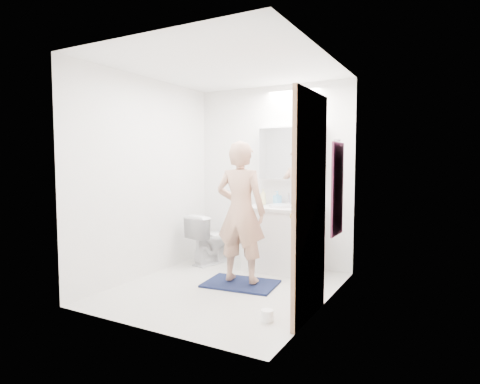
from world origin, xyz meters
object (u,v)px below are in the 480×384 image
Objects in this scene: toothbrush_cup at (307,203)px; soap_bottle_a at (263,197)px; person at (241,212)px; soap_bottle_b at (277,198)px; toilet at (211,238)px; vanity_cabinet at (282,240)px; toilet_paper_roll at (267,316)px; medicine_cabinet at (291,153)px.

soap_bottle_a is at bearing -179.06° from toothbrush_cup.
person reaches higher than soap_bottle_b.
toilet is 0.44× the size of person.
vanity_cabinet is 0.57× the size of person.
toilet is at bearing -160.91° from soap_bottle_b.
vanity_cabinet is 1.69m from toilet_paper_roll.
soap_bottle_a is at bearing -171.16° from soap_bottle_b.
person is 8.42× the size of soap_bottle_b.
person reaches higher than vanity_cabinet.
person is at bearing -80.11° from soap_bottle_a.
medicine_cabinet is at bearing 9.61° from soap_bottle_b.
toilet is at bearing -162.48° from medicine_cabinet.
soap_bottle_a is at bearing 116.57° from toilet_paper_roll.
vanity_cabinet is 4.24× the size of soap_bottle_a.
person is (-0.21, -0.98, -0.67)m from medicine_cabinet.
toilet is at bearing -167.75° from toothbrush_cup.
medicine_cabinet is 0.69m from soap_bottle_a.
person is 1.04m from toothbrush_cup.
medicine_cabinet reaches higher than toilet.
person is at bearing -115.55° from toothbrush_cup.
medicine_cabinet is at bearing -108.54° from person.
soap_bottle_b is (0.19, 0.03, -0.01)m from soap_bottle_a.
toothbrush_cup is 1.93m from toilet_paper_roll.
vanity_cabinet is 0.57m from soap_bottle_b.
soap_bottle_a is at bearing -170.79° from medicine_cabinet.
soap_bottle_b is (-0.18, -0.03, -0.59)m from medicine_cabinet.
person is 14.29× the size of toilet_paper_roll.
soap_bottle_b is (-0.15, 0.18, 0.52)m from vanity_cabinet.
toilet_paper_roll is at bearing -69.13° from soap_bottle_b.
medicine_cabinet is 7.95× the size of toothbrush_cup.
person is at bearing 152.98° from toilet.
soap_bottle_a reaches higher than vanity_cabinet.
soap_bottle_b is at bearing -149.18° from toilet.
vanity_cabinet is 0.65m from soap_bottle_a.
soap_bottle_a is (-0.34, 0.15, 0.54)m from vanity_cabinet.
soap_bottle_a reaches higher than toilet.
vanity_cabinet is at bearing -50.83° from soap_bottle_b.
soap_bottle_b is (0.03, 0.95, 0.08)m from person.
toilet is 2.12m from toilet_paper_roll.
toothbrush_cup is at bearing -156.02° from toilet.
toilet_paper_roll is (0.67, -1.75, -0.86)m from soap_bottle_b.
soap_bottle_a reaches higher than soap_bottle_b.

